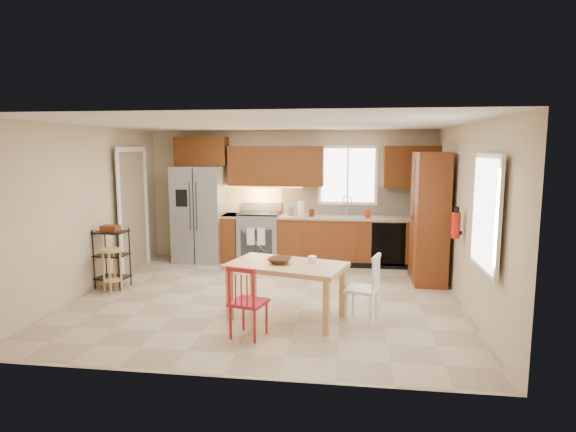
{
  "coord_description": "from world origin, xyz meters",
  "views": [
    {
      "loc": [
        1.2,
        -6.69,
        2.17
      ],
      "look_at": [
        0.24,
        0.4,
        1.15
      ],
      "focal_mm": 30.0,
      "sensor_mm": 36.0,
      "label": 1
    }
  ],
  "objects_px": {
    "range_stove": "(260,238)",
    "table_jar": "(312,261)",
    "fire_extinguisher": "(456,225)",
    "bar_stool": "(112,271)",
    "pantry": "(429,218)",
    "dining_table": "(287,292)",
    "soap_bottle": "(368,213)",
    "chair_red": "(249,301)",
    "table_bowl": "(279,264)",
    "utility_cart": "(112,258)",
    "chair_white": "(362,288)",
    "refrigerator": "(200,214)"
  },
  "relations": [
    {
      "from": "dining_table",
      "to": "chair_white",
      "type": "distance_m",
      "value": 0.95
    },
    {
      "from": "soap_bottle",
      "to": "utility_cart",
      "type": "xyz_separation_m",
      "value": [
        -3.98,
        -1.91,
        -0.53
      ]
    },
    {
      "from": "chair_white",
      "to": "bar_stool",
      "type": "xyz_separation_m",
      "value": [
        -3.69,
        0.69,
        -0.09
      ]
    },
    {
      "from": "pantry",
      "to": "utility_cart",
      "type": "distance_m",
      "value": 5.07
    },
    {
      "from": "chair_red",
      "to": "soap_bottle",
      "type": "bearing_deg",
      "value": 83.32
    },
    {
      "from": "pantry",
      "to": "refrigerator",
      "type": "bearing_deg",
      "value": 167.38
    },
    {
      "from": "range_stove",
      "to": "soap_bottle",
      "type": "xyz_separation_m",
      "value": [
        2.03,
        -0.08,
        0.54
      ]
    },
    {
      "from": "range_stove",
      "to": "table_jar",
      "type": "relative_size",
      "value": 8.05
    },
    {
      "from": "fire_extinguisher",
      "to": "table_jar",
      "type": "distance_m",
      "value": 2.15
    },
    {
      "from": "refrigerator",
      "to": "table_bowl",
      "type": "relative_size",
      "value": 6.22
    },
    {
      "from": "chair_white",
      "to": "table_bowl",
      "type": "distance_m",
      "value": 1.08
    },
    {
      "from": "fire_extinguisher",
      "to": "chair_white",
      "type": "relative_size",
      "value": 0.42
    },
    {
      "from": "chair_red",
      "to": "bar_stool",
      "type": "bearing_deg",
      "value": 165.2
    },
    {
      "from": "range_stove",
      "to": "table_bowl",
      "type": "distance_m",
      "value": 3.14
    },
    {
      "from": "range_stove",
      "to": "utility_cart",
      "type": "distance_m",
      "value": 2.79
    },
    {
      "from": "dining_table",
      "to": "table_bowl",
      "type": "height_order",
      "value": "table_bowl"
    },
    {
      "from": "dining_table",
      "to": "table_jar",
      "type": "xyz_separation_m",
      "value": [
        0.32,
        0.09,
        0.39
      ]
    },
    {
      "from": "bar_stool",
      "to": "soap_bottle",
      "type": "bearing_deg",
      "value": 41.39
    },
    {
      "from": "table_jar",
      "to": "utility_cart",
      "type": "distance_m",
      "value": 3.35
    },
    {
      "from": "pantry",
      "to": "dining_table",
      "type": "xyz_separation_m",
      "value": [
        -2.04,
        -2.03,
        -0.7
      ]
    },
    {
      "from": "chair_red",
      "to": "chair_white",
      "type": "distance_m",
      "value": 1.48
    },
    {
      "from": "range_stove",
      "to": "bar_stool",
      "type": "bearing_deg",
      "value": -128.48
    },
    {
      "from": "range_stove",
      "to": "chair_red",
      "type": "bearing_deg",
      "value": -80.88
    },
    {
      "from": "refrigerator",
      "to": "dining_table",
      "type": "height_order",
      "value": "refrigerator"
    },
    {
      "from": "chair_red",
      "to": "utility_cart",
      "type": "distance_m",
      "value": 3.04
    },
    {
      "from": "pantry",
      "to": "bar_stool",
      "type": "distance_m",
      "value": 5.01
    },
    {
      "from": "chair_white",
      "to": "utility_cart",
      "type": "bearing_deg",
      "value": 91.16
    },
    {
      "from": "chair_red",
      "to": "chair_white",
      "type": "height_order",
      "value": "same"
    },
    {
      "from": "soap_bottle",
      "to": "table_jar",
      "type": "xyz_separation_m",
      "value": [
        -0.78,
        -2.83,
        -0.25
      ]
    },
    {
      "from": "dining_table",
      "to": "soap_bottle",
      "type": "bearing_deg",
      "value": 84.81
    },
    {
      "from": "soap_bottle",
      "to": "table_bowl",
      "type": "distance_m",
      "value": 3.17
    },
    {
      "from": "range_stove",
      "to": "pantry",
      "type": "height_order",
      "value": "pantry"
    },
    {
      "from": "bar_stool",
      "to": "table_jar",
      "type": "bearing_deg",
      "value": -0.24
    },
    {
      "from": "chair_red",
      "to": "table_bowl",
      "type": "relative_size",
      "value": 2.9
    },
    {
      "from": "range_stove",
      "to": "chair_red",
      "type": "xyz_separation_m",
      "value": [
        0.59,
        -3.66,
        -0.04
      ]
    },
    {
      "from": "fire_extinguisher",
      "to": "bar_stool",
      "type": "height_order",
      "value": "fire_extinguisher"
    },
    {
      "from": "table_jar",
      "to": "fire_extinguisher",
      "type": "bearing_deg",
      "value": 24.68
    },
    {
      "from": "pantry",
      "to": "table_jar",
      "type": "xyz_separation_m",
      "value": [
        -1.73,
        -1.93,
        -0.31
      ]
    },
    {
      "from": "chair_red",
      "to": "chair_white",
      "type": "bearing_deg",
      "value": 43.59
    },
    {
      "from": "range_stove",
      "to": "dining_table",
      "type": "height_order",
      "value": "range_stove"
    },
    {
      "from": "refrigerator",
      "to": "utility_cart",
      "type": "distance_m",
      "value": 2.14
    },
    {
      "from": "soap_bottle",
      "to": "fire_extinguisher",
      "type": "relative_size",
      "value": 0.53
    },
    {
      "from": "chair_red",
      "to": "bar_stool",
      "type": "distance_m",
      "value": 2.77
    },
    {
      "from": "refrigerator",
      "to": "table_bowl",
      "type": "bearing_deg",
      "value": -55.9
    },
    {
      "from": "dining_table",
      "to": "table_bowl",
      "type": "relative_size",
      "value": 4.94
    },
    {
      "from": "range_stove",
      "to": "utility_cart",
      "type": "relative_size",
      "value": 0.99
    },
    {
      "from": "soap_bottle",
      "to": "table_jar",
      "type": "relative_size",
      "value": 1.67
    },
    {
      "from": "table_bowl",
      "to": "pantry",
      "type": "bearing_deg",
      "value": 43.52
    },
    {
      "from": "dining_table",
      "to": "utility_cart",
      "type": "xyz_separation_m",
      "value": [
        -2.89,
        1.02,
        0.11
      ]
    },
    {
      "from": "chair_red",
      "to": "fire_extinguisher",
      "type": "bearing_deg",
      "value": 47.38
    }
  ]
}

